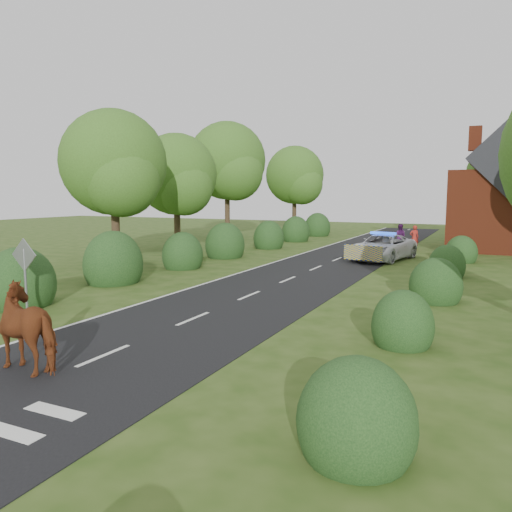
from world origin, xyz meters
The scene contains 15 objects.
ground centered at (0.00, 0.00, 0.00)m, with size 120.00×120.00×0.00m, color #284612.
road centered at (0.00, 15.00, 0.01)m, with size 6.00×70.00×0.02m, color black.
road_markings centered at (-1.60, 12.93, 0.03)m, with size 4.96×70.00×0.01m.
hedgerow_left centered at (-6.51, 11.69, 0.75)m, with size 2.75×50.41×3.00m.
hedgerow_right centered at (6.60, 11.21, 0.55)m, with size 2.10×45.78×2.10m.
tree_left_a centered at (-9.75, 11.86, 5.34)m, with size 5.74×5.60×8.38m.
tree_left_b centered at (-11.25, 19.86, 5.04)m, with size 5.74×5.60×8.07m.
tree_left_c centered at (-12.70, 29.83, 6.53)m, with size 6.97×6.80×10.22m.
tree_left_d centered at (-10.23, 39.85, 5.64)m, with size 6.15×6.00×8.89m.
tree_right_c centered at (9.27, 37.85, 5.34)m, with size 6.15×6.00×8.58m.
road_sign centered at (-5.00, 2.00, 1.65)m, with size 1.06×0.08×2.53m.
cow centered at (-0.83, -1.28, 0.81)m, with size 1.21×2.28×1.62m, color #5C310C.
police_van centered at (2.50, 20.97, 0.76)m, with size 3.56×5.91×1.68m.
pedestrian_red centered at (3.40, 27.46, 0.87)m, with size 0.63×0.42×1.74m, color #A3251D.
pedestrian_purple centered at (2.39, 27.49, 0.90)m, with size 0.88×0.68×1.80m, color #4D1954.
Camera 1 is at (8.37, -8.99, 3.92)m, focal length 35.00 mm.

